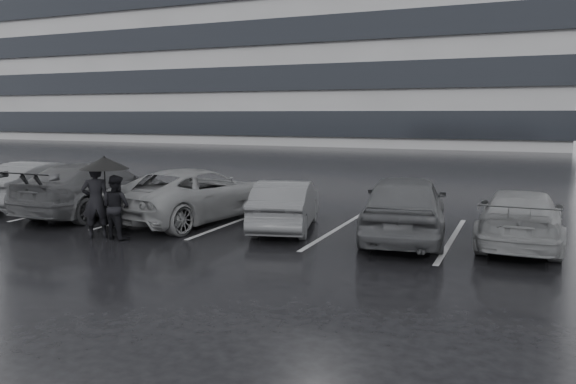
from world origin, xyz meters
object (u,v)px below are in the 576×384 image
(car_east, at_px, (520,218))
(pedestrian_left, at_px, (96,201))
(car_west_b, at_px, (195,194))
(car_west_d, at_px, (44,184))
(car_west_c, at_px, (98,188))
(car_west_a, at_px, (286,205))
(pedestrian_right, at_px, (116,207))
(car_main, at_px, (405,206))

(car_east, relative_size, pedestrian_left, 2.46)
(car_west_b, xyz_separation_m, car_west_d, (-5.63, 0.16, -0.01))
(car_west_b, bearing_deg, car_west_d, 6.64)
(car_east, bearing_deg, car_west_c, 3.16)
(car_west_a, distance_m, car_east, 5.43)
(car_west_d, bearing_deg, car_west_b, 177.82)
(car_west_a, bearing_deg, car_west_c, -13.80)
(car_west_c, xyz_separation_m, pedestrian_right, (2.69, -2.40, -0.00))
(car_west_b, xyz_separation_m, car_east, (8.14, 0.26, -0.09))
(car_west_d, bearing_deg, car_west_c, 169.99)
(car_main, xyz_separation_m, car_west_a, (-2.96, -0.03, -0.15))
(car_west_c, relative_size, car_east, 1.21)
(car_west_d, bearing_deg, car_west_a, 177.39)
(car_main, distance_m, car_west_c, 8.82)
(car_east, bearing_deg, car_west_a, 4.75)
(car_main, bearing_deg, pedestrian_right, 14.49)
(car_east, height_order, pedestrian_right, pedestrian_right)
(car_west_c, relative_size, pedestrian_right, 3.46)
(car_west_b, bearing_deg, car_main, -172.85)
(pedestrian_left, bearing_deg, car_west_b, -146.63)
(car_west_b, bearing_deg, car_east, -169.92)
(car_west_a, distance_m, pedestrian_right, 4.04)
(car_west_d, relative_size, pedestrian_right, 2.86)
(car_west_b, relative_size, pedestrian_right, 3.43)
(car_west_b, xyz_separation_m, pedestrian_right, (-0.44, -2.66, 0.03))
(car_west_c, distance_m, pedestrian_right, 3.60)
(car_west_c, bearing_deg, car_west_b, -174.47)
(car_west_b, distance_m, pedestrian_left, 2.92)
(car_west_c, bearing_deg, car_west_a, -178.00)
(car_west_a, distance_m, car_west_d, 8.35)
(car_main, height_order, car_west_a, car_main)
(pedestrian_left, relative_size, pedestrian_right, 1.16)
(car_west_a, distance_m, car_west_b, 2.73)
(car_west_a, bearing_deg, pedestrian_left, 20.72)
(pedestrian_right, bearing_deg, car_west_a, -133.05)
(car_east, bearing_deg, car_west_b, 2.36)
(car_main, bearing_deg, pedestrian_left, 13.78)
(pedestrian_left, xyz_separation_m, pedestrian_right, (0.49, 0.11, -0.12))
(car_main, xyz_separation_m, car_east, (2.46, 0.37, -0.15))
(car_west_c, bearing_deg, car_west_d, -8.59)
(car_west_a, relative_size, pedestrian_left, 2.18)
(car_east, bearing_deg, car_west_d, 0.96)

